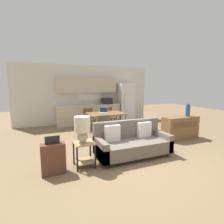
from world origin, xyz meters
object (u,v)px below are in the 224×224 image
at_px(dining_table, 106,115).
at_px(credenza, 180,128).
at_px(side_table, 84,150).
at_px(dining_chair_far_right, 109,116).
at_px(couch, 131,143).
at_px(table_lamp, 82,127).
at_px(refrigerator, 125,102).
at_px(vase, 188,110).
at_px(laptop, 104,111).
at_px(dining_chair_near_left, 102,126).
at_px(dining_chair_far_left, 89,118).
at_px(suitcase, 53,159).

relative_size(dining_table, credenza, 1.09).
height_order(side_table, dining_chair_far_right, dining_chair_far_right).
distance_m(side_table, dining_chair_far_right, 3.61).
distance_m(couch, table_lamp, 1.41).
bearing_deg(refrigerator, dining_chair_far_right, -142.16).
height_order(refrigerator, couch, refrigerator).
distance_m(vase, laptop, 2.92).
bearing_deg(table_lamp, refrigerator, 52.72).
height_order(vase, dining_chair_near_left, vase).
bearing_deg(table_lamp, credenza, 12.41).
distance_m(couch, dining_chair_far_right, 3.04).
relative_size(couch, laptop, 4.67).
height_order(table_lamp, vase, vase).
bearing_deg(table_lamp, dining_table, 58.47).
xyz_separation_m(dining_chair_far_right, dining_chair_far_left, (-0.85, 0.04, 0.00)).
xyz_separation_m(refrigerator, vase, (0.58, -3.41, 0.01)).
bearing_deg(dining_chair_far_left, vase, -44.35).
distance_m(refrigerator, couch, 4.45).
distance_m(dining_chair_far_right, suitcase, 4.05).
distance_m(dining_table, laptop, 0.18).
relative_size(couch, dining_chair_far_left, 2.17).
height_order(dining_table, couch, couch).
distance_m(dining_table, suitcase, 3.18).
xyz_separation_m(credenza, dining_chair_far_left, (-2.47, 2.41, 0.11)).
height_order(dining_table, dining_chair_far_left, dining_chair_far_left).
relative_size(side_table, laptop, 1.39).
bearing_deg(suitcase, laptop, 51.50).
relative_size(vase, suitcase, 0.53).
bearing_deg(suitcase, vase, 10.33).
distance_m(refrigerator, vase, 3.46).
height_order(couch, vase, vase).
relative_size(vase, dining_chair_near_left, 0.49).
xyz_separation_m(dining_table, dining_chair_near_left, (-0.42, -0.78, -0.21)).
height_order(refrigerator, dining_chair_far_right, refrigerator).
bearing_deg(dining_chair_near_left, credenza, 160.86).
height_order(side_table, dining_chair_far_left, dining_chair_far_left).
relative_size(table_lamp, laptop, 1.45).
xyz_separation_m(refrigerator, dining_chair_far_left, (-2.15, -0.97, -0.45)).
bearing_deg(couch, suitcase, -173.66).
bearing_deg(dining_table, dining_chair_near_left, -118.39).
bearing_deg(suitcase, table_lamp, 5.47).
xyz_separation_m(credenza, dining_chair_far_right, (-1.62, 2.37, 0.11)).
height_order(couch, laptop, laptop).
bearing_deg(vase, dining_chair_near_left, 163.23).
bearing_deg(refrigerator, dining_table, -133.63).
bearing_deg(credenza, dining_chair_far_right, 124.36).
distance_m(credenza, vase, 0.63).
relative_size(dining_chair_far_left, suitcase, 1.08).
relative_size(dining_table, laptop, 3.34).
distance_m(credenza, laptop, 2.73).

